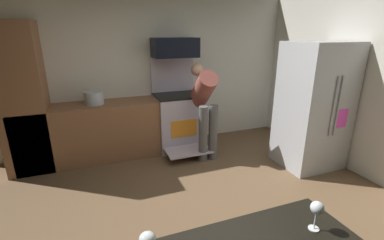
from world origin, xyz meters
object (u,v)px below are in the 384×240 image
Objects in this scene: microwave at (175,48)px; refrigerator at (313,106)px; person_cook at (204,103)px; wine_glass_far at (317,209)px; oven_range at (178,119)px; wine_glass_mid at (147,240)px; stock_pot at (94,98)px.

refrigerator is at bearing -40.25° from microwave.
person_cook is 2.87m from wine_glass_far.
oven_range is at bearing 85.54° from wine_glass_far.
wine_glass_mid is at bearing -146.46° from refrigerator.
stock_pot is at bearing 179.38° from oven_range.
person_cook reaches higher than stock_pot.
wine_glass_far is (-0.54, -2.81, 0.15)m from person_cook.
microwave is 0.40× the size of refrigerator.
person_cook is (0.28, -0.50, 0.38)m from oven_range.
oven_range is 9.72× the size of wine_glass_mid.
stock_pot is (-1.61, 0.51, 0.11)m from person_cook.
stock_pot is at bearing 156.05° from refrigerator.
person_cook is at bearing 149.41° from refrigerator.
microwave reaches higher than refrigerator.
wine_glass_far is (-0.26, -3.31, 0.52)m from oven_range.
refrigerator is 3.28m from stock_pot.
wine_glass_far is (-0.26, -3.40, -0.68)m from microwave.
refrigerator reaches higher than stock_pot.
refrigerator is 10.32× the size of wine_glass_far.
stock_pot is at bearing -176.55° from microwave.
wine_glass_far is at bearing -94.46° from oven_range.
refrigerator is 2.77m from wine_glass_far.
oven_range reaches higher than person_cook.
oven_range is 8.76× the size of wine_glass_far.
stock_pot is at bearing 92.88° from wine_glass_mid.
oven_range is 1.06× the size of person_cook.
microwave is 0.50× the size of person_cook.
oven_range is 2.16m from refrigerator.
person_cook is at bearing -17.63° from stock_pot.
wine_glass_far is at bearing -94.34° from microwave.
refrigerator is 11.46× the size of wine_glass_mid.
refrigerator reaches higher than oven_range.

